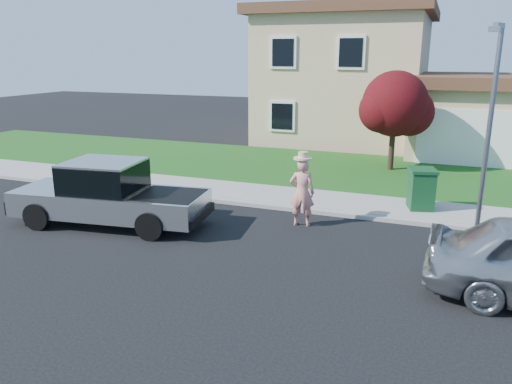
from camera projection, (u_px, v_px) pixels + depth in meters
ground at (213, 238)px, 12.79m from camera, size 80.00×80.00×0.00m
curb at (285, 208)px, 15.04m from camera, size 40.00×0.20×0.12m
sidewalk at (295, 198)px, 16.03m from camera, size 40.00×2.00×0.15m
lawn at (327, 169)px, 20.09m from camera, size 40.00×7.00×0.10m
house at (369, 81)px, 26.24m from camera, size 14.00×11.30×6.85m
pickup_truck at (109, 195)px, 13.60m from camera, size 5.57×2.47×1.77m
woman at (302, 191)px, 13.47m from camera, size 0.74×0.54×2.05m
ornamental_tree at (396, 107)px, 19.23m from camera, size 2.81×2.53×3.85m
trash_bin at (421, 188)px, 14.56m from camera, size 0.92×1.00×1.20m
street_lamp at (490, 120)px, 12.26m from camera, size 0.39×0.68×5.24m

